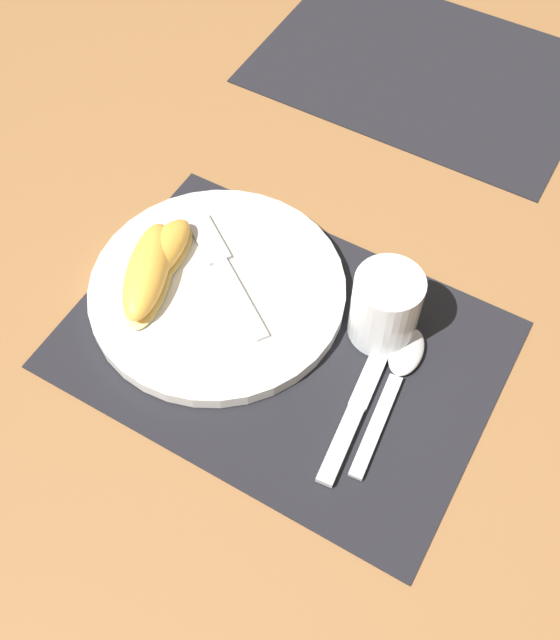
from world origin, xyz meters
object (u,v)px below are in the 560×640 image
Objects in this scene: plate at (218,290)px; fork at (223,266)px; juice_glass at (385,310)px; citrus_wedge_0 at (159,256)px; knife at (362,395)px; citrus_wedge_1 at (148,272)px; spoon at (399,371)px.

fork is (-0.01, 0.02, 0.01)m from plate.
citrus_wedge_0 is at bearing -167.63° from juice_glass.
citrus_wedge_1 reaches higher than knife.
citrus_wedge_0 reaches higher than fork.
spoon is at bearing -3.94° from fork.
plate is 0.18m from juice_glass.
knife is 0.21m from fork.
citrus_wedge_0 is (-0.07, -0.01, 0.02)m from plate.
juice_glass is at bearing 135.00° from spoon.
fork reaches higher than knife.
juice_glass is (0.17, 0.05, 0.03)m from plate.
citrus_wedge_1 is at bearing 179.49° from knife.
spoon is 0.28m from citrus_wedge_0.
citrus_wedge_1 is (-0.06, -0.05, 0.01)m from fork.
citrus_wedge_0 is at bearing -176.94° from spoon.
spoon is 0.22m from fork.
citrus_wedge_1 is at bearing -171.90° from spoon.
citrus_wedge_1 is (0.00, -0.02, 0.00)m from citrus_wedge_0.
juice_glass is 0.40× the size of knife.
citrus_wedge_0 is at bearing -154.14° from fork.
citrus_wedge_0 reaches higher than knife.
fork reaches higher than spoon.
fork is (-0.22, 0.02, 0.01)m from spoon.
spoon is 1.28× the size of citrus_wedge_1.
citrus_wedge_1 is (-0.07, -0.03, 0.02)m from plate.
juice_glass reaches higher than knife.
juice_glass is 0.76× the size of citrus_wedge_0.
juice_glass is 0.06m from spoon.
juice_glass reaches higher than plate.
plate reaches higher than knife.
citrus_wedge_1 is at bearing -162.02° from juice_glass.
plate is 1.29× the size of knife.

